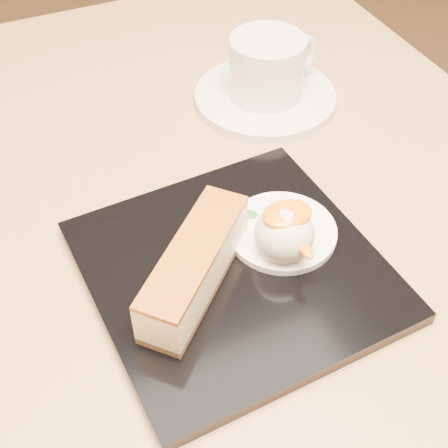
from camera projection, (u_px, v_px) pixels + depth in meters
name	position (u px, v px, depth m)	size (l,w,h in m)	color
table	(147.00, 324.00, 0.65)	(0.80, 0.80, 0.72)	black
dessert_plate	(234.00, 270.00, 0.49)	(0.22, 0.22, 0.01)	black
cheesecake	(195.00, 266.00, 0.46)	(0.12, 0.11, 0.04)	brown
cream_smear	(282.00, 231.00, 0.51)	(0.09, 0.09, 0.01)	white
ice_cream_scoop	(284.00, 234.00, 0.48)	(0.05, 0.05, 0.05)	white
mango_sauce	(287.00, 214.00, 0.47)	(0.04, 0.03, 0.01)	orange
mint_sprig	(237.00, 218.00, 0.52)	(0.04, 0.03, 0.00)	#2A7D29
saucer	(265.00, 97.00, 0.66)	(0.15, 0.15, 0.01)	white
coffee_cup	(268.00, 65.00, 0.64)	(0.10, 0.08, 0.06)	white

